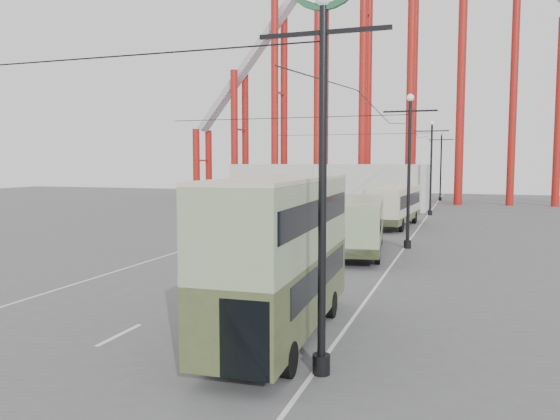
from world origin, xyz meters
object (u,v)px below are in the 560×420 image
(single_decker_cream, at_px, (394,204))
(pedestrian, at_px, (284,241))
(lamp_post_near, at_px, (323,51))
(double_decker_bus, at_px, (282,249))
(single_decker_green, at_px, (360,223))

(single_decker_cream, xyz_separation_m, pedestrian, (-4.12, -16.10, -1.00))
(lamp_post_near, xyz_separation_m, double_decker_bus, (-1.83, 2.37, -5.16))
(pedestrian, bearing_deg, double_decker_bus, 69.70)
(lamp_post_near, xyz_separation_m, single_decker_cream, (-2.19, 32.19, -6.03))
(double_decker_bus, xyz_separation_m, single_decker_green, (-0.67, 16.25, -0.96))
(pedestrian, bearing_deg, single_decker_cream, -142.71)
(single_decker_green, relative_size, pedestrian, 6.63)
(lamp_post_near, distance_m, single_decker_green, 19.76)
(single_decker_green, xyz_separation_m, single_decker_cream, (0.32, 13.56, 0.10))
(double_decker_bus, bearing_deg, pedestrian, 105.66)
(lamp_post_near, height_order, double_decker_bus, lamp_post_near)
(single_decker_green, bearing_deg, lamp_post_near, -89.66)
(single_decker_green, distance_m, single_decker_cream, 13.57)
(double_decker_bus, height_order, pedestrian, double_decker_bus)
(single_decker_cream, bearing_deg, double_decker_bus, -85.39)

